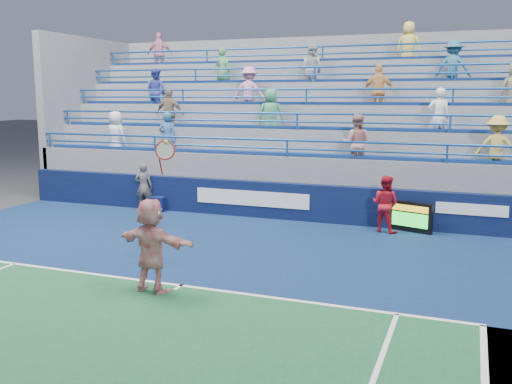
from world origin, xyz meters
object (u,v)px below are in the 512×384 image
at_px(tennis_player, 151,245).
at_px(ball_girl, 385,204).
at_px(line_judge, 144,187).
at_px(serve_speed_board, 411,217).
at_px(judge_chair, 159,203).

bearing_deg(tennis_player, ball_girl, 62.01).
xyz_separation_m(line_judge, ball_girl, (7.68, -0.29, 0.00)).
xyz_separation_m(serve_speed_board, tennis_player, (-4.04, -6.62, 0.48)).
relative_size(serve_speed_board, ball_girl, 0.76).
distance_m(judge_chair, ball_girl, 7.20).
xyz_separation_m(serve_speed_board, judge_chair, (-7.84, 0.08, -0.15)).
bearing_deg(ball_girl, line_judge, 16.26).
bearing_deg(judge_chair, tennis_player, -60.49).
bearing_deg(judge_chair, line_judge, -174.61).
relative_size(judge_chair, ball_girl, 0.54).
relative_size(judge_chair, line_judge, 0.54).
height_order(serve_speed_board, line_judge, line_judge).
bearing_deg(serve_speed_board, ball_girl, -158.89).
distance_m(judge_chair, line_judge, 0.71).
bearing_deg(judge_chair, serve_speed_board, -0.62).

